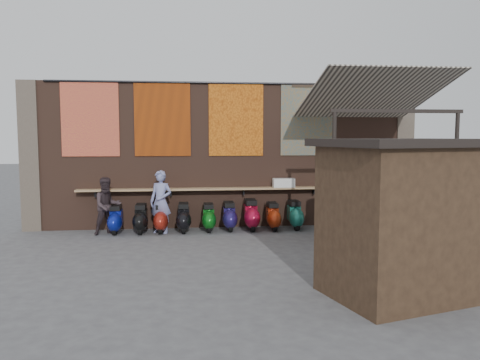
{
  "coord_description": "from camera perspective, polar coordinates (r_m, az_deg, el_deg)",
  "views": [
    {
      "loc": [
        -1.04,
        -10.39,
        2.53
      ],
      "look_at": [
        0.26,
        1.2,
        1.44
      ],
      "focal_mm": 35.0,
      "sensor_mm": 36.0,
      "label": 1
    }
  ],
  "objects": [
    {
      "name": "stall_roof",
      "position": [
        7.69,
        19.42,
        4.32
      ],
      "size": [
        2.87,
        2.48,
        0.12
      ],
      "primitive_type": "cube",
      "rotation": [
        0.0,
        0.0,
        0.27
      ],
      "color": "black",
      "rests_on": "market_stall"
    },
    {
      "name": "tapestry_redgold",
      "position": [
        13.13,
        -17.81,
        7.13
      ],
      "size": [
        1.5,
        0.02,
        2.0
      ],
      "primitive_type": "cube",
      "color": "#A01737",
      "rests_on": "brick_wall"
    },
    {
      "name": "awning_canvas",
      "position": [
        12.21,
        15.68,
        9.93
      ],
      "size": [
        3.2,
        3.28,
        0.97
      ],
      "primitive_type": "cube",
      "rotation": [
        -0.28,
        0.0,
        0.0
      ],
      "color": "beige",
      "rests_on": "brick_wall"
    },
    {
      "name": "scooter_stool_2",
      "position": [
        12.56,
        -9.6,
        -4.63
      ],
      "size": [
        0.35,
        0.79,
        0.75
      ],
      "primitive_type": null,
      "color": "maroon",
      "rests_on": "ground"
    },
    {
      "name": "tapestry_sun",
      "position": [
        12.89,
        -9.43,
        7.35
      ],
      "size": [
        1.5,
        0.02,
        2.0
      ],
      "primitive_type": "cube",
      "color": "#EF570E",
      "rests_on": "brick_wall"
    },
    {
      "name": "awning_header",
      "position": [
        10.8,
        18.63,
        7.97
      ],
      "size": [
        3.0,
        0.08,
        0.08
      ],
      "primitive_type": "cube",
      "color": "black",
      "rests_on": "awning_post_left"
    },
    {
      "name": "scooter_stool_4",
      "position": [
        12.59,
        -3.84,
        -4.59
      ],
      "size": [
        0.35,
        0.77,
        0.73
      ],
      "primitive_type": null,
      "color": "#0D5C14",
      "rests_on": "ground"
    },
    {
      "name": "scooter_stool_7",
      "position": [
        12.75,
        4.02,
        -4.45
      ],
      "size": [
        0.35,
        0.78,
        0.74
      ],
      "primitive_type": null,
      "color": "maroon",
      "rests_on": "ground"
    },
    {
      "name": "stall_shelf",
      "position": [
        8.51,
        15.29,
        -6.13
      ],
      "size": [
        1.78,
        0.58,
        0.06
      ],
      "primitive_type": "cube",
      "rotation": [
        0.0,
        0.0,
        0.27
      ],
      "color": "#473321",
      "rests_on": "market_stall"
    },
    {
      "name": "shopper_navy",
      "position": [
        12.05,
        12.6,
        -3.3
      ],
      "size": [
        0.9,
        0.43,
        1.5
      ],
      "primitive_type": "imported",
      "rotation": [
        0.0,
        0.0,
        3.07
      ],
      "color": "black",
      "rests_on": "ground"
    },
    {
      "name": "pier_left",
      "position": [
        13.74,
        -24.07,
        2.66
      ],
      "size": [
        0.5,
        0.5,
        4.0
      ],
      "primitive_type": "cube",
      "color": "#4C4238",
      "rests_on": "ground"
    },
    {
      "name": "awning_post_right",
      "position": [
        11.49,
        24.74,
        -0.05
      ],
      "size": [
        0.09,
        0.09,
        3.1
      ],
      "primitive_type": "cylinder",
      "color": "black",
      "rests_on": "ground"
    },
    {
      "name": "eating_counter",
      "position": [
        12.84,
        -1.74,
        -1.07
      ],
      "size": [
        8.0,
        0.32,
        0.05
      ],
      "primitive_type": "cube",
      "color": "#9E7A51",
      "rests_on": "brick_wall"
    },
    {
      "name": "shelf_box",
      "position": [
        13.02,
        5.34,
        -0.35
      ],
      "size": [
        0.59,
        0.27,
        0.24
      ],
      "primitive_type": "cube",
      "color": "white",
      "rests_on": "eating_counter"
    },
    {
      "name": "diner_left",
      "position": [
        12.42,
        -9.63,
        -2.64
      ],
      "size": [
        0.71,
        0.6,
        1.65
      ],
      "primitive_type": "imported",
      "rotation": [
        0.0,
        0.0,
        -0.41
      ],
      "color": "#7D83B6",
      "rests_on": "ground"
    },
    {
      "name": "tapestry_multi",
      "position": [
        13.3,
        8.19,
        7.3
      ],
      "size": [
        1.5,
        0.02,
        2.0
      ],
      "primitive_type": "cube",
      "color": "#215D7B",
      "rests_on": "brick_wall"
    },
    {
      "name": "awning_ledger",
      "position": [
        13.73,
        13.18,
        11.13
      ],
      "size": [
        3.3,
        0.08,
        0.12
      ],
      "primitive_type": "cube",
      "color": "#33261C",
      "rests_on": "brick_wall"
    },
    {
      "name": "scooter_stool_0",
      "position": [
        12.68,
        -14.89,
        -4.68
      ],
      "size": [
        0.35,
        0.77,
        0.73
      ],
      "primitive_type": null,
      "color": "navy",
      "rests_on": "ground"
    },
    {
      "name": "brick_wall",
      "position": [
        13.14,
        -1.88,
        3.01
      ],
      "size": [
        10.0,
        0.4,
        4.0
      ],
      "primitive_type": "cube",
      "color": "brown",
      "rests_on": "ground"
    },
    {
      "name": "tapestry_orange",
      "position": [
        12.94,
        -0.48,
        7.41
      ],
      "size": [
        1.5,
        0.02,
        2.0
      ],
      "primitive_type": "cube",
      "color": "orange",
      "rests_on": "brick_wall"
    },
    {
      "name": "shopper_tan",
      "position": [
        11.52,
        12.6,
        -2.98
      ],
      "size": [
        1.03,
        0.91,
        1.78
      ],
      "primitive_type": "imported",
      "rotation": [
        0.0,
        0.0,
        0.49
      ],
      "color": "#805851",
      "rests_on": "ground"
    },
    {
      "name": "scooter_stool_5",
      "position": [
        12.65,
        -1.31,
        -4.46
      ],
      "size": [
        0.36,
        0.8,
        0.76
      ],
      "primitive_type": null,
      "color": "#1E1653",
      "rests_on": "ground"
    },
    {
      "name": "scooter_stool_3",
      "position": [
        12.53,
        -6.89,
        -4.59
      ],
      "size": [
        0.36,
        0.8,
        0.76
      ],
      "primitive_type": null,
      "color": "black",
      "rests_on": "ground"
    },
    {
      "name": "scooter_stool_6",
      "position": [
        12.71,
        1.35,
        -4.28
      ],
      "size": [
        0.39,
        0.86,
        0.82
      ],
      "primitive_type": null,
      "color": "maroon",
      "rests_on": "ground"
    },
    {
      "name": "market_stall",
      "position": [
        7.8,
        19.14,
        -4.88
      ],
      "size": [
        2.55,
        2.17,
        2.37
      ],
      "primitive_type": "cube",
      "rotation": [
        0.0,
        0.0,
        0.27
      ],
      "color": "black",
      "rests_on": "ground"
    },
    {
      "name": "diner_right",
      "position": [
        12.56,
        -15.87,
        -3.06
      ],
      "size": [
        0.89,
        0.82,
        1.48
      ],
      "primitive_type": "imported",
      "rotation": [
        0.0,
        0.0,
        0.44
      ],
      "color": "#32272B",
      "rests_on": "ground"
    },
    {
      "name": "hang_rail",
      "position": [
        12.98,
        -1.82,
        11.74
      ],
      "size": [
        9.5,
        0.06,
        0.06
      ],
      "primitive_type": "cylinder",
      "rotation": [
        0.0,
        1.57,
        0.0
      ],
      "color": "black",
      "rests_on": "brick_wall"
    },
    {
      "name": "awning_post_left",
      "position": [
        10.32,
        11.32,
        -0.22
      ],
      "size": [
        0.09,
        0.09,
        3.1
      ],
      "primitive_type": "cylinder",
      "color": "black",
      "rests_on": "ground"
    },
    {
      "name": "shopper_grey",
      "position": [
        10.99,
        18.07,
        -4.01
      ],
      "size": [
        1.18,
        1.09,
        1.6
      ],
      "primitive_type": "imported",
      "rotation": [
        0.0,
        0.0,
        2.5
      ],
      "color": "slate",
      "rests_on": "ground"
    },
    {
      "name": "ground",
      "position": [
        10.74,
        -0.69,
        -8.3
      ],
      "size": [
        70.0,
        70.0,
        0.0
      ],
      "primitive_type": "plane",
      "color": "#474749",
      "rests_on": "ground"
    },
    {
      "name": "pier_right",
      "position": [
        14.51,
        19.09,
        2.94
      ],
      "size": [
        0.5,
        0.5,
        4.0
      ],
      "primitive_type": "cube",
      "color": "#4C4238",
      "rests_on": "ground"
    },
    {
      "name": "stall_sign",
      "position": [
        8.38,
        15.43,
        -0.39
      ],
      "size": [
        1.17,
        0.36,
        0.5
      ],
      "primitive_type": "cube",
      "rotation": [
        0.0,
        0.0,
        0.27
      ],
      "color": "gold",
      "rests_on": "market_stall"
    },
    {
      "name": "scooter_stool_1",
      "position": [
        12.59,
        -12.0,
        -4.64
      ],
      "size": [
        0.36,
        0.79,
        0.75
      ],
      "primitive_type": null,
      "color": "black",
      "rests_on": "ground"
    },
    {
      "name": "scooter_stool_8",
      "position": [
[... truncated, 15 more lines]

